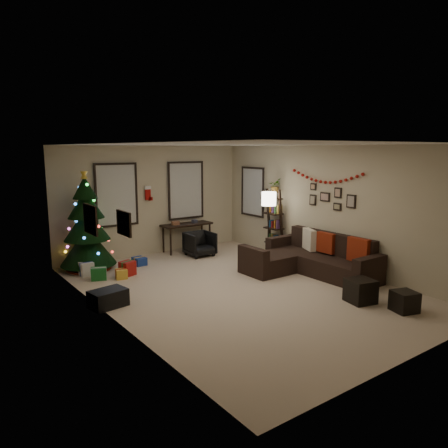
# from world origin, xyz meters

# --- Properties ---
(floor) EXTENTS (7.00, 7.00, 0.00)m
(floor) POSITION_xyz_m (0.00, 0.00, 0.00)
(floor) COLOR #C6AE95
(floor) RESTS_ON ground
(ceiling) EXTENTS (7.00, 7.00, 0.00)m
(ceiling) POSITION_xyz_m (0.00, 0.00, 2.70)
(ceiling) COLOR white
(ceiling) RESTS_ON floor
(wall_back) EXTENTS (5.00, 0.00, 5.00)m
(wall_back) POSITION_xyz_m (0.00, 3.50, 1.35)
(wall_back) COLOR #C0B393
(wall_back) RESTS_ON floor
(wall_front) EXTENTS (5.00, 0.00, 5.00)m
(wall_front) POSITION_xyz_m (0.00, -3.50, 1.35)
(wall_front) COLOR #C0B393
(wall_front) RESTS_ON floor
(wall_left) EXTENTS (0.00, 7.00, 7.00)m
(wall_left) POSITION_xyz_m (-2.50, 0.00, 1.35)
(wall_left) COLOR #C0B393
(wall_left) RESTS_ON floor
(wall_right) EXTENTS (0.00, 7.00, 7.00)m
(wall_right) POSITION_xyz_m (2.50, 0.00, 1.35)
(wall_right) COLOR #C0B393
(wall_right) RESTS_ON floor
(window_back_left) EXTENTS (1.05, 0.06, 1.50)m
(window_back_left) POSITION_xyz_m (-0.95, 3.47, 1.55)
(window_back_left) COLOR #728CB2
(window_back_left) RESTS_ON wall_back
(window_back_right) EXTENTS (1.05, 0.06, 1.50)m
(window_back_right) POSITION_xyz_m (0.95, 3.47, 1.55)
(window_back_right) COLOR #728CB2
(window_back_right) RESTS_ON wall_back
(window_right_wall) EXTENTS (0.06, 0.90, 1.30)m
(window_right_wall) POSITION_xyz_m (2.47, 2.55, 1.50)
(window_right_wall) COLOR #728CB2
(window_right_wall) RESTS_ON wall_right
(christmas_tree) EXTENTS (1.20, 1.20, 2.23)m
(christmas_tree) POSITION_xyz_m (-1.84, 3.01, 0.92)
(christmas_tree) COLOR black
(christmas_tree) RESTS_ON floor
(presents) EXTENTS (1.50, 1.01, 0.30)m
(presents) POSITION_xyz_m (-1.57, 2.26, 0.13)
(presents) COLOR navy
(presents) RESTS_ON floor
(sofa) EXTENTS (1.79, 2.61, 0.85)m
(sofa) POSITION_xyz_m (1.85, -0.08, 0.27)
(sofa) COLOR black
(sofa) RESTS_ON floor
(pillow_red_a) EXTENTS (0.14, 0.48, 0.48)m
(pillow_red_a) POSITION_xyz_m (2.21, -1.04, 0.64)
(pillow_red_a) COLOR maroon
(pillow_red_a) RESTS_ON sofa
(pillow_red_b) EXTENTS (0.12, 0.43, 0.43)m
(pillow_red_b) POSITION_xyz_m (2.21, -0.21, 0.64)
(pillow_red_b) COLOR maroon
(pillow_red_b) RESTS_ON sofa
(pillow_cream) EXTENTS (0.31, 0.48, 0.46)m
(pillow_cream) POSITION_xyz_m (2.21, 0.27, 0.63)
(pillow_cream) COLOR beige
(pillow_cream) RESTS_ON sofa
(ottoman_near) EXTENTS (0.52, 0.52, 0.41)m
(ottoman_near) POSITION_xyz_m (1.25, -1.83, 0.20)
(ottoman_near) COLOR black
(ottoman_near) RESTS_ON floor
(ottoman_far) EXTENTS (0.45, 0.45, 0.34)m
(ottoman_far) POSITION_xyz_m (1.46, -2.53, 0.17)
(ottoman_far) COLOR black
(ottoman_far) RESTS_ON floor
(desk) EXTENTS (1.33, 0.48, 0.72)m
(desk) POSITION_xyz_m (0.82, 3.22, 0.63)
(desk) COLOR black
(desk) RESTS_ON floor
(desk_chair) EXTENTS (0.61, 0.57, 0.61)m
(desk_chair) POSITION_xyz_m (0.79, 2.57, 0.30)
(desk_chair) COLOR black
(desk_chair) RESTS_ON floor
(bookshelf) EXTENTS (0.30, 0.49, 1.66)m
(bookshelf) POSITION_xyz_m (2.30, 1.52, 0.80)
(bookshelf) COLOR black
(bookshelf) RESTS_ON floor
(potted_plant) EXTENTS (0.54, 0.53, 0.45)m
(potted_plant) POSITION_xyz_m (2.30, 1.53, 1.79)
(potted_plant) COLOR #4C4C4C
(potted_plant) RESTS_ON bookshelf
(floor_lamp) EXTENTS (0.34, 0.34, 1.62)m
(floor_lamp) POSITION_xyz_m (1.95, 1.35, 1.35)
(floor_lamp) COLOR black
(floor_lamp) RESTS_ON floor
(art_map) EXTENTS (0.04, 0.60, 0.50)m
(art_map) POSITION_xyz_m (-2.48, 0.86, 1.46)
(art_map) COLOR black
(art_map) RESTS_ON wall_left
(art_abstract) EXTENTS (0.04, 0.45, 0.35)m
(art_abstract) POSITION_xyz_m (-2.48, -0.54, 1.59)
(art_abstract) COLOR black
(art_abstract) RESTS_ON wall_left
(gallery) EXTENTS (0.03, 1.25, 0.54)m
(gallery) POSITION_xyz_m (2.48, -0.07, 1.57)
(gallery) COLOR black
(gallery) RESTS_ON wall_right
(garland) EXTENTS (0.08, 1.90, 0.30)m
(garland) POSITION_xyz_m (2.45, 0.08, 2.02)
(garland) COLOR #A5140C
(garland) RESTS_ON wall_right
(stocking_left) EXTENTS (0.20, 0.05, 0.36)m
(stocking_left) POSITION_xyz_m (-0.14, 3.44, 1.55)
(stocking_left) COLOR #990F0C
(stocking_left) RESTS_ON wall_back
(stocking_right) EXTENTS (0.20, 0.05, 0.36)m
(stocking_right) POSITION_xyz_m (0.19, 3.60, 1.50)
(stocking_right) COLOR #990F0C
(stocking_right) RESTS_ON wall_back
(storage_bin) EXTENTS (0.65, 0.49, 0.30)m
(storage_bin) POSITION_xyz_m (-2.37, 0.52, 0.15)
(storage_bin) COLOR black
(storage_bin) RESTS_ON floor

